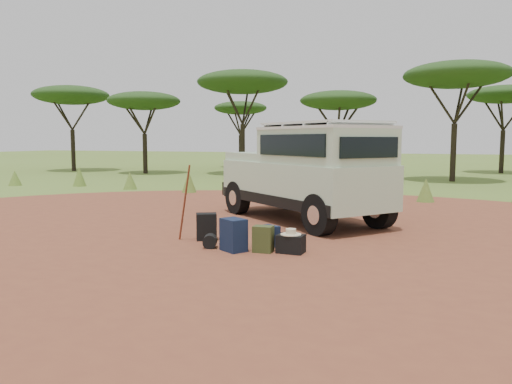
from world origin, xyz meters
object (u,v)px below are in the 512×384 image
(backpack_navy, at_px, (234,235))
(hard_case, at_px, (291,244))
(walking_staff, at_px, (184,203))
(backpack_black, at_px, (206,227))
(backpack_olive, at_px, (263,239))
(duffel_navy, at_px, (269,236))
(safari_vehicle, at_px, (306,174))

(backpack_navy, xyz_separation_m, hard_case, (1.06, 0.24, -0.14))
(walking_staff, relative_size, backpack_black, 2.86)
(backpack_navy, bearing_deg, backpack_olive, 44.93)
(hard_case, bearing_deg, backpack_black, 167.35)
(backpack_olive, distance_m, duffel_navy, 0.52)
(backpack_black, xyz_separation_m, duffel_navy, (1.45, -0.15, -0.08))
(backpack_olive, bearing_deg, backpack_black, 153.97)
(safari_vehicle, height_order, hard_case, safari_vehicle)
(backpack_black, distance_m, backpack_navy, 1.23)
(backpack_olive, xyz_separation_m, duffel_navy, (-0.06, 0.51, -0.04))
(safari_vehicle, distance_m, hard_case, 3.86)
(safari_vehicle, height_order, backpack_black, safari_vehicle)
(hard_case, bearing_deg, duffel_navy, 147.77)
(backpack_olive, relative_size, hard_case, 1.02)
(duffel_navy, height_order, hard_case, duffel_navy)
(backpack_navy, bearing_deg, hard_case, 46.12)
(backpack_black, height_order, backpack_navy, backpack_navy)
(backpack_black, relative_size, hard_case, 1.16)
(walking_staff, height_order, backpack_olive, walking_staff)
(hard_case, bearing_deg, backpack_navy, -164.97)
(safari_vehicle, height_order, backpack_olive, safari_vehicle)
(backpack_navy, height_order, hard_case, backpack_navy)
(backpack_black, distance_m, backpack_olive, 1.65)
(walking_staff, height_order, duffel_navy, walking_staff)
(walking_staff, distance_m, hard_case, 2.50)
(duffel_navy, bearing_deg, backpack_olive, -53.69)
(backpack_navy, xyz_separation_m, duffel_navy, (0.50, 0.63, -0.10))
(walking_staff, distance_m, backpack_black, 0.69)
(backpack_black, height_order, backpack_olive, backpack_black)
(backpack_olive, bearing_deg, hard_case, 11.71)
(hard_case, bearing_deg, safari_vehicle, 102.89)
(safari_vehicle, height_order, walking_staff, safari_vehicle)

